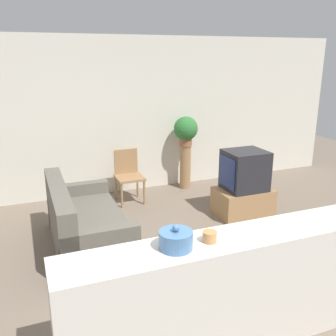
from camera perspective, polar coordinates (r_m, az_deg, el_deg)
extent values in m
plane|color=#756656|center=(4.00, 4.29, -19.56)|extent=(14.00, 14.00, 0.00)
cube|color=beige|center=(6.56, -8.64, 7.67)|extent=(9.00, 0.06, 2.70)
cube|color=#605B51|center=(4.93, -11.97, -9.42)|extent=(0.86, 1.73, 0.44)
cube|color=#605B51|center=(4.73, -16.24, -5.21)|extent=(0.20, 1.73, 0.42)
cube|color=#605B51|center=(4.20, -10.13, -12.88)|extent=(0.86, 0.16, 0.61)
cube|color=#605B51|center=(5.61, -13.43, -5.27)|extent=(0.86, 0.16, 0.61)
cube|color=#9E754C|center=(5.90, 11.34, -5.04)|extent=(0.84, 0.56, 0.41)
cube|color=#232328|center=(5.74, 11.63, -0.33)|extent=(0.59, 0.53, 0.60)
cube|color=navy|center=(5.58, 9.03, -0.67)|extent=(0.02, 0.44, 0.47)
cube|color=#9E754C|center=(6.22, -5.87, -1.47)|extent=(0.44, 0.44, 0.04)
cube|color=#9E754C|center=(6.34, -6.43, 1.04)|extent=(0.40, 0.04, 0.42)
cylinder|color=#9E754C|center=(6.07, -7.05, -4.21)|extent=(0.04, 0.04, 0.41)
cylinder|color=#9E754C|center=(6.17, -3.63, -3.77)|extent=(0.04, 0.04, 0.41)
cylinder|color=#9E754C|center=(6.42, -7.91, -3.07)|extent=(0.04, 0.04, 0.41)
cylinder|color=#9E754C|center=(6.51, -4.66, -2.67)|extent=(0.04, 0.04, 0.41)
cylinder|color=#9E754C|center=(6.88, 2.65, 0.14)|extent=(0.20, 0.20, 0.80)
cylinder|color=#8E5B3D|center=(6.76, 2.70, 3.95)|extent=(0.22, 0.22, 0.14)
sphere|color=#2D7033|center=(6.71, 2.73, 6.04)|extent=(0.43, 0.43, 0.43)
cube|color=silver|center=(3.29, 9.22, -18.11)|extent=(2.80, 0.44, 1.00)
cylinder|color=#4C7AAD|center=(2.81, 1.20, -10.90)|extent=(0.25, 0.25, 0.14)
sphere|color=#4C7AAD|center=(2.76, 1.21, -9.14)|extent=(0.06, 0.06, 0.06)
cylinder|color=#C6844C|center=(2.93, 6.35, -10.35)|extent=(0.11, 0.11, 0.08)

